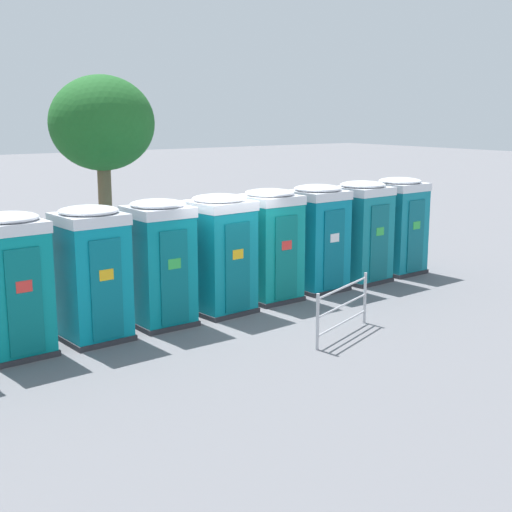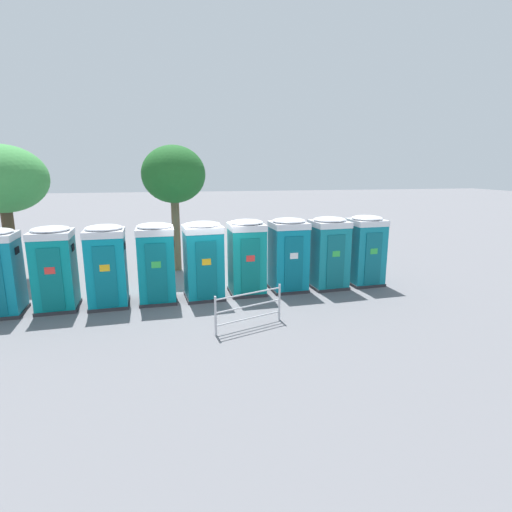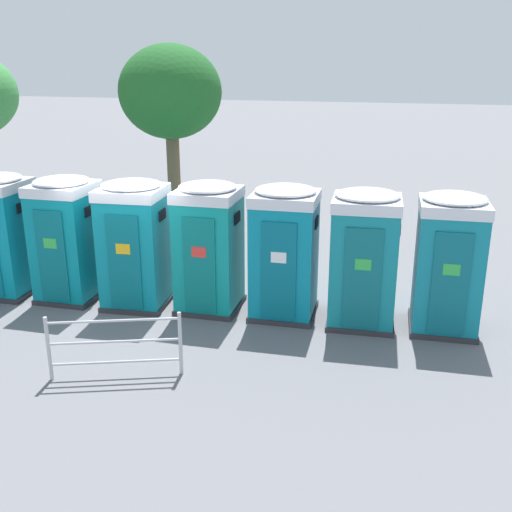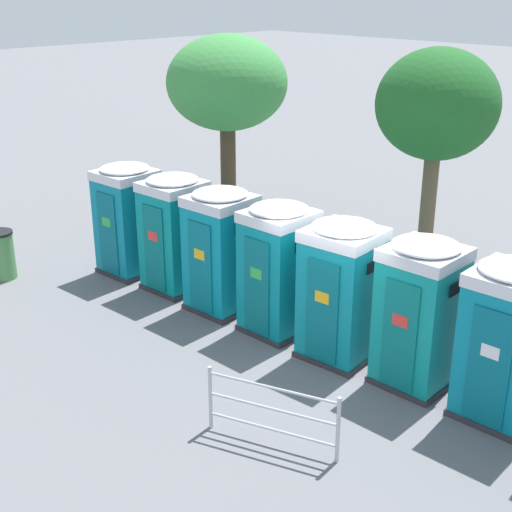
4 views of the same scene
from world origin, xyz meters
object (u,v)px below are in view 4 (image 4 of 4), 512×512
(portapotty_0, at_px, (128,219))
(street_tree_1, at_px, (437,107))
(portapotty_4, at_px, (341,290))
(portapotty_6, at_px, (507,342))
(trash_can, at_px, (1,255))
(portapotty_1, at_px, (174,232))
(street_tree_0, at_px, (227,84))
(event_barrier, at_px, (272,411))
(portapotty_5, at_px, (420,313))
(portapotty_2, at_px, (221,250))
(portapotty_3, at_px, (278,268))

(portapotty_0, distance_m, street_tree_1, 7.16)
(portapotty_4, height_order, portapotty_6, same)
(trash_can, bearing_deg, portapotty_1, 37.83)
(street_tree_0, xyz_separation_m, event_barrier, (8.00, -6.52, -3.20))
(portapotty_4, distance_m, portapotty_5, 1.49)
(portapotty_6, distance_m, trash_can, 11.00)
(portapotty_1, xyz_separation_m, portapotty_6, (7.39, 0.47, -0.00))
(portapotty_2, relative_size, portapotty_3, 1.00)
(portapotty_1, bearing_deg, portapotty_3, 2.33)
(portapotty_5, height_order, event_barrier, portapotty_5)
(portapotty_3, xyz_separation_m, street_tree_1, (0.66, 3.99, 2.62))
(portapotty_1, relative_size, event_barrier, 1.32)
(portapotty_5, bearing_deg, portapotty_4, -172.06)
(portapotty_6, xyz_separation_m, street_tree_0, (-9.96, 3.47, 2.48))
(portapotty_2, distance_m, trash_can, 5.33)
(portapotty_3, height_order, event_barrier, portapotty_3)
(portapotty_2, relative_size, portapotty_6, 1.00)
(portapotty_2, distance_m, street_tree_0, 6.17)
(trash_can, bearing_deg, event_barrier, -0.76)
(portapotty_3, bearing_deg, portapotty_2, -175.52)
(portapotty_2, height_order, event_barrier, portapotty_2)
(street_tree_0, height_order, event_barrier, street_tree_0)
(portapotty_3, relative_size, street_tree_0, 0.50)
(event_barrier, bearing_deg, portapotty_3, 132.41)
(street_tree_1, bearing_deg, portapotty_4, -78.27)
(street_tree_0, height_order, trash_can, street_tree_0)
(portapotty_0, xyz_separation_m, portapotty_1, (1.47, 0.17, 0.00))
(portapotty_3, bearing_deg, trash_can, -157.12)
(portapotty_1, xyz_separation_m, portapotty_2, (1.48, 0.00, -0.00))
(portapotty_3, bearing_deg, portapotty_0, -176.23)
(street_tree_1, bearing_deg, portapotty_0, -139.95)
(portapotty_1, bearing_deg, portapotty_0, -173.37)
(trash_can, bearing_deg, portapotty_3, 22.88)
(portapotty_6, bearing_deg, portapotty_0, -175.88)
(portapotty_0, height_order, portapotty_1, same)
(portapotty_1, xyz_separation_m, portapotty_5, (5.91, 0.38, -0.00))
(portapotty_2, bearing_deg, event_barrier, -33.27)
(portapotty_6, bearing_deg, event_barrier, -122.67)
(portapotty_4, xyz_separation_m, event_barrier, (0.99, -2.76, -0.72))
(portapotty_0, relative_size, portapotty_1, 1.00)
(portapotty_6, distance_m, street_tree_0, 10.84)
(portapotty_4, bearing_deg, street_tree_1, 101.73)
(portapotty_2, xyz_separation_m, street_tree_0, (-4.05, 3.93, 2.48))
(portapotty_1, bearing_deg, portapotty_2, 0.19)
(portapotty_2, bearing_deg, portapotty_6, 4.48)
(portapotty_1, distance_m, street_tree_1, 6.08)
(portapotty_1, height_order, portapotty_4, same)
(portapotty_4, bearing_deg, portapotty_3, -177.92)
(portapotty_5, xyz_separation_m, portapotty_6, (1.48, 0.09, -0.00))
(portapotty_6, bearing_deg, street_tree_1, 135.94)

